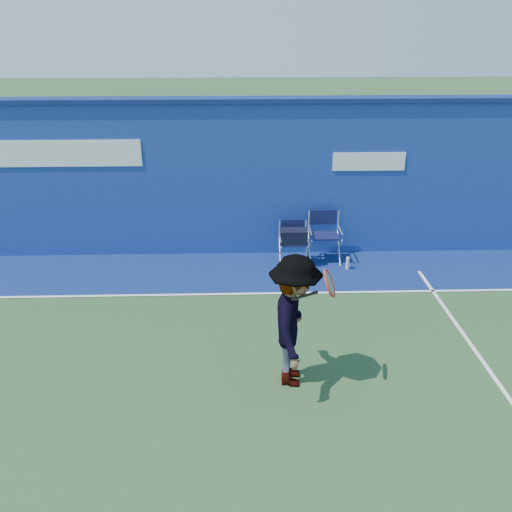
{
  "coord_description": "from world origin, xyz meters",
  "views": [
    {
      "loc": [
        1.1,
        -5.2,
        4.46
      ],
      "look_at": [
        1.35,
        2.6,
        1.0
      ],
      "focal_mm": 38.0,
      "sensor_mm": 36.0,
      "label": 1
    }
  ],
  "objects_px": {
    "directors_chair_left": "(293,248)",
    "tennis_player": "(294,321)",
    "water_bottle": "(348,263)",
    "directors_chair_right": "(324,246)"
  },
  "relations": [
    {
      "from": "directors_chair_left",
      "to": "tennis_player",
      "type": "distance_m",
      "value": 3.72
    },
    {
      "from": "directors_chair_left",
      "to": "water_bottle",
      "type": "bearing_deg",
      "value": -13.16
    },
    {
      "from": "directors_chair_left",
      "to": "directors_chair_right",
      "type": "distance_m",
      "value": 0.66
    },
    {
      "from": "water_bottle",
      "to": "directors_chair_right",
      "type": "bearing_deg",
      "value": 133.28
    },
    {
      "from": "directors_chair_right",
      "to": "tennis_player",
      "type": "distance_m",
      "value": 4.02
    },
    {
      "from": "directors_chair_left",
      "to": "directors_chair_right",
      "type": "bearing_deg",
      "value": 16.35
    },
    {
      "from": "water_bottle",
      "to": "tennis_player",
      "type": "bearing_deg",
      "value": -111.91
    },
    {
      "from": "tennis_player",
      "to": "directors_chair_right",
      "type": "bearing_deg",
      "value": 75.77
    },
    {
      "from": "directors_chair_left",
      "to": "directors_chair_right",
      "type": "xyz_separation_m",
      "value": [
        0.63,
        0.18,
        -0.05
      ]
    },
    {
      "from": "water_bottle",
      "to": "tennis_player",
      "type": "distance_m",
      "value": 3.78
    }
  ]
}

